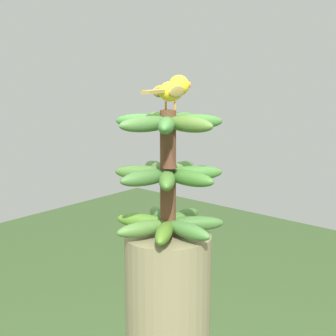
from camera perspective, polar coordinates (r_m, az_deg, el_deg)
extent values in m
cylinder|color=brown|center=(1.29, 0.00, -0.69)|extent=(0.04, 0.04, 0.32)
ellipsoid|color=#4D7923|center=(1.26, -0.43, -7.09)|extent=(0.14, 0.11, 0.04)
ellipsoid|color=#457736|center=(1.27, 2.11, -6.82)|extent=(0.05, 0.15, 0.04)
ellipsoid|color=#3E6B2F|center=(1.33, 2.93, -6.07)|extent=(0.13, 0.13, 0.04)
ellipsoid|color=#41702D|center=(1.37, 1.57, -5.44)|extent=(0.15, 0.06, 0.04)
ellipsoid|color=#457433|center=(1.38, -0.86, -5.34)|extent=(0.11, 0.15, 0.04)
ellipsoid|color=#4B7F25|center=(1.34, -2.72, -5.84)|extent=(0.09, 0.15, 0.04)
ellipsoid|color=#4E7835|center=(1.29, -2.61, -6.62)|extent=(0.15, 0.08, 0.04)
ellipsoid|color=#407630|center=(1.30, 2.80, -0.57)|extent=(0.14, 0.12, 0.04)
ellipsoid|color=#4C7E34|center=(1.34, 1.27, -0.17)|extent=(0.15, 0.07, 0.04)
ellipsoid|color=#4B7336|center=(1.34, -1.12, -0.16)|extent=(0.10, 0.15, 0.04)
ellipsoid|color=#467130|center=(1.30, -2.75, -0.54)|extent=(0.10, 0.15, 0.04)
ellipsoid|color=#426E33|center=(1.25, -2.38, -1.06)|extent=(0.15, 0.07, 0.04)
ellipsoid|color=#44732B|center=(1.22, -0.09, -1.33)|extent=(0.14, 0.12, 0.04)
ellipsoid|color=#3E712B|center=(1.25, 2.27, -1.10)|extent=(0.04, 0.15, 0.04)
ellipsoid|color=#50722E|center=(1.23, 2.14, 4.79)|extent=(0.04, 0.15, 0.04)
ellipsoid|color=#3E732F|center=(1.28, 2.74, 5.06)|extent=(0.14, 0.12, 0.04)
ellipsoid|color=#477338|center=(1.32, 1.32, 5.28)|extent=(0.15, 0.07, 0.04)
ellipsoid|color=#477D25|center=(1.32, -1.00, 5.29)|extent=(0.10, 0.15, 0.04)
ellipsoid|color=#427C37|center=(1.28, -2.65, 5.10)|extent=(0.10, 0.15, 0.04)
ellipsoid|color=#477436|center=(1.23, -2.36, 4.83)|extent=(0.15, 0.07, 0.04)
ellipsoid|color=#407936|center=(1.20, -0.19, 4.68)|extent=(0.14, 0.12, 0.04)
cone|color=#4C2D1E|center=(1.24, 0.20, 1.38)|extent=(0.04, 0.04, 0.06)
cylinder|color=#C68933|center=(1.27, 0.76, 6.80)|extent=(0.00, 0.01, 0.02)
cylinder|color=#C68933|center=(1.28, -0.25, 6.85)|extent=(0.01, 0.00, 0.02)
ellipsoid|color=yellow|center=(1.27, 0.25, 8.38)|extent=(0.10, 0.06, 0.05)
ellipsoid|color=olive|center=(1.26, 0.99, 8.34)|extent=(0.07, 0.02, 0.03)
ellipsoid|color=olive|center=(1.28, -0.69, 8.40)|extent=(0.07, 0.02, 0.03)
cube|color=olive|center=(1.21, -1.63, 8.32)|extent=(0.07, 0.03, 0.01)
sphere|color=yellow|center=(1.31, 1.21, 9.00)|extent=(0.05, 0.05, 0.05)
sphere|color=black|center=(1.32, 0.62, 9.20)|extent=(0.01, 0.01, 0.01)
cone|color=orange|center=(1.33, 1.91, 9.05)|extent=(0.03, 0.02, 0.02)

